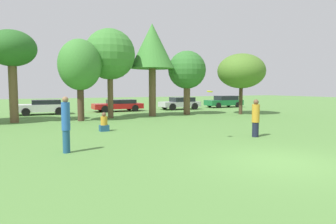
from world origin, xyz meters
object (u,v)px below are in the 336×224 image
parked_car_red (119,105)px  parked_car_silver (180,103)px  bystander_sitting (104,124)px  tree_6 (241,71)px  frisbee (210,92)px  tree_1 (12,50)px  parked_car_white (43,107)px  person_catcher (256,118)px  person_thrower (66,124)px  tree_4 (152,47)px  tree_3 (110,55)px  tree_5 (187,71)px  tree_2 (80,65)px  parked_car_green (224,101)px

parked_car_red → parked_car_silver: bearing=177.9°
bystander_sitting → tree_6: bearing=19.7°
parked_car_silver → tree_6: bearing=105.5°
frisbee → bystander_sitting: size_ratio=0.27×
tree_1 → parked_car_white: size_ratio=1.44×
person_catcher → parked_car_red: bearing=-83.9°
person_catcher → frisbee: (-2.37, 0.18, 1.20)m
person_thrower → tree_1: bearing=101.3°
person_catcher → parked_car_white: size_ratio=0.42×
parked_car_red → person_thrower: bearing=68.7°
person_catcher → bystander_sitting: person_catcher is taller
parked_car_white → parked_car_red: bearing=-174.5°
person_catcher → parked_car_silver: (5.34, 16.55, -0.19)m
person_catcher → tree_4: size_ratio=0.24×
bystander_sitting → parked_car_silver: (10.95, 11.72, 0.27)m
tree_3 → tree_4: size_ratio=0.90×
tree_5 → parked_car_white: (-10.65, 5.28, -2.97)m
tree_6 → parked_car_red: tree_6 is taller
frisbee → tree_6: 13.30m
person_catcher → parked_car_white: 18.19m
tree_2 → parked_car_green: size_ratio=1.26×
bystander_sitting → parked_car_red: bearing=69.4°
tree_3 → person_thrower: bearing=-113.1°
bystander_sitting → tree_2: size_ratio=0.18×
person_catcher → parked_car_red: 17.00m
person_catcher → tree_6: bearing=-124.6°
person_thrower → tree_3: bearing=69.4°
bystander_sitting → tree_5: size_ratio=0.18×
tree_4 → tree_6: 7.66m
person_thrower → tree_4: bearing=56.3°
tree_6 → parked_car_green: bearing=61.2°
tree_3 → parked_car_silver: bearing=31.6°
tree_3 → parked_car_red: size_ratio=1.39×
frisbee → tree_5: bearing=64.1°
tree_5 → parked_car_white: 12.25m
person_catcher → parked_car_green: (11.42, 17.21, -0.18)m
bystander_sitting → tree_5: bearing=36.6°
tree_2 → parked_car_green: 18.82m
parked_car_red → tree_5: bearing=126.9°
frisbee → tree_6: (9.48, 9.20, 1.53)m
tree_6 → parked_car_green: (4.30, 7.83, -2.90)m
bystander_sitting → parked_car_silver: size_ratio=0.24×
bystander_sitting → tree_4: 9.80m
bystander_sitting → tree_4: size_ratio=0.14×
frisbee → tree_2: (-3.41, 9.99, 1.63)m
tree_3 → tree_5: tree_3 is taller
tree_2 → parked_car_silver: bearing=29.9°
tree_4 → tree_6: (7.22, -1.87, -1.74)m
person_catcher → bystander_sitting: 7.42m
tree_4 → parked_car_silver: bearing=44.2°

